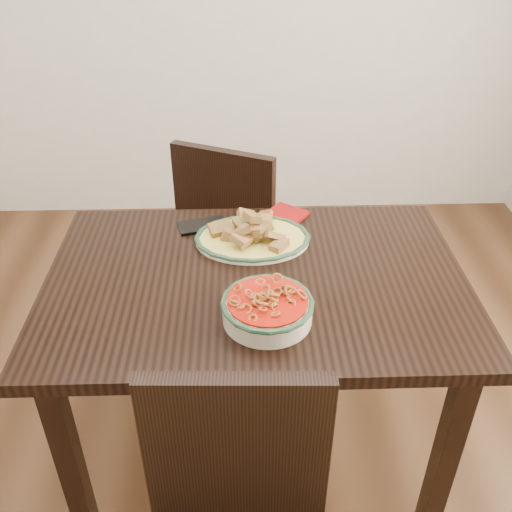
{
  "coord_description": "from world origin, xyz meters",
  "views": [
    {
      "loc": [
        0.07,
        -1.39,
        1.74
      ],
      "look_at": [
        0.11,
        -0.01,
        0.81
      ],
      "focal_mm": 40.0,
      "sensor_mm": 36.0,
      "label": 1
    }
  ],
  "objects_px": {
    "dining_table": "(256,302)",
    "fish_plate": "(252,230)",
    "noodle_bowl": "(267,306)",
    "smartphone": "(202,226)",
    "chair_far": "(236,227)"
  },
  "relations": [
    {
      "from": "dining_table",
      "to": "fish_plate",
      "type": "bearing_deg",
      "value": 91.7
    },
    {
      "from": "fish_plate",
      "to": "noodle_bowl",
      "type": "bearing_deg",
      "value": -85.77
    },
    {
      "from": "noodle_bowl",
      "to": "smartphone",
      "type": "bearing_deg",
      "value": 111.89
    },
    {
      "from": "chair_far",
      "to": "noodle_bowl",
      "type": "distance_m",
      "value": 0.95
    },
    {
      "from": "smartphone",
      "to": "chair_far",
      "type": "bearing_deg",
      "value": 60.37
    },
    {
      "from": "dining_table",
      "to": "smartphone",
      "type": "relative_size",
      "value": 7.83
    },
    {
      "from": "dining_table",
      "to": "smartphone",
      "type": "distance_m",
      "value": 0.35
    },
    {
      "from": "dining_table",
      "to": "fish_plate",
      "type": "xyz_separation_m",
      "value": [
        -0.01,
        0.19,
        0.14
      ]
    },
    {
      "from": "fish_plate",
      "to": "smartphone",
      "type": "bearing_deg",
      "value": 149.56
    },
    {
      "from": "dining_table",
      "to": "noodle_bowl",
      "type": "distance_m",
      "value": 0.24
    },
    {
      "from": "dining_table",
      "to": "noodle_bowl",
      "type": "bearing_deg",
      "value": -83.27
    },
    {
      "from": "dining_table",
      "to": "chair_far",
      "type": "distance_m",
      "value": 0.73
    },
    {
      "from": "dining_table",
      "to": "smartphone",
      "type": "height_order",
      "value": "smartphone"
    },
    {
      "from": "chair_far",
      "to": "noodle_bowl",
      "type": "relative_size",
      "value": 3.59
    },
    {
      "from": "dining_table",
      "to": "fish_plate",
      "type": "distance_m",
      "value": 0.24
    }
  ]
}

